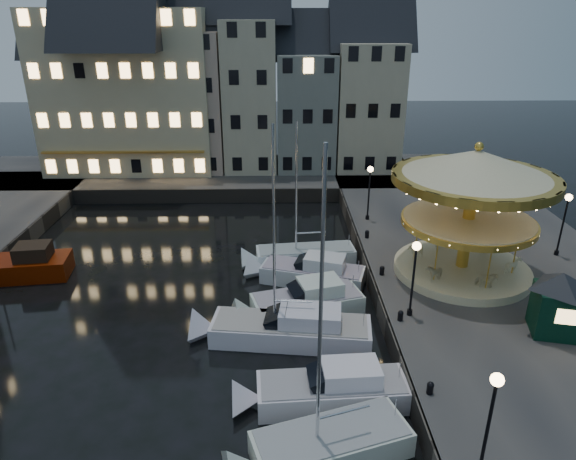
{
  "coord_description": "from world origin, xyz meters",
  "views": [
    {
      "loc": [
        0.39,
        -21.79,
        15.82
      ],
      "look_at": [
        1.0,
        8.0,
        3.2
      ],
      "focal_mm": 32.0,
      "sensor_mm": 36.0,
      "label": 1
    }
  ],
  "objects_px": {
    "motorboat_b": "(323,391)",
    "motorboat_e": "(306,273)",
    "bollard_c": "(382,270)",
    "motorboat_d": "(300,304)",
    "bollard_d": "(367,234)",
    "streetlamp_a": "(491,411)",
    "bollard_b": "(401,315)",
    "carousel": "(473,190)",
    "motorboat_f": "(297,257)",
    "motorboat_c": "(283,329)",
    "bollard_a": "(430,387)",
    "streetlamp_b": "(414,268)",
    "red_fishing_boat": "(14,268)",
    "streetlamp_c": "(369,185)",
    "ticket_kiosk": "(559,293)",
    "streetlamp_d": "(565,216)",
    "motorboat_a": "(317,448)"
  },
  "relations": [
    {
      "from": "bollard_a",
      "to": "streetlamp_c",
      "type": "bearing_deg",
      "value": 88.24
    },
    {
      "from": "streetlamp_b",
      "to": "red_fishing_boat",
      "type": "xyz_separation_m",
      "value": [
        -23.86,
        7.04,
        -3.32
      ]
    },
    {
      "from": "ticket_kiosk",
      "to": "streetlamp_c",
      "type": "bearing_deg",
      "value": 113.54
    },
    {
      "from": "ticket_kiosk",
      "to": "streetlamp_a",
      "type": "bearing_deg",
      "value": -128.44
    },
    {
      "from": "streetlamp_b",
      "to": "motorboat_f",
      "type": "distance_m",
      "value": 10.86
    },
    {
      "from": "carousel",
      "to": "streetlamp_a",
      "type": "bearing_deg",
      "value": -106.19
    },
    {
      "from": "motorboat_b",
      "to": "bollard_a",
      "type": "bearing_deg",
      "value": -12.78
    },
    {
      "from": "motorboat_d",
      "to": "motorboat_e",
      "type": "xyz_separation_m",
      "value": [
        0.54,
        3.72,
        0.0
      ]
    },
    {
      "from": "bollard_c",
      "to": "ticket_kiosk",
      "type": "relative_size",
      "value": 0.15
    },
    {
      "from": "streetlamp_a",
      "to": "streetlamp_d",
      "type": "relative_size",
      "value": 1.0
    },
    {
      "from": "streetlamp_c",
      "to": "streetlamp_d",
      "type": "xyz_separation_m",
      "value": [
        11.3,
        -6.5,
        0.0
      ]
    },
    {
      "from": "bollard_b",
      "to": "motorboat_f",
      "type": "xyz_separation_m",
      "value": [
        -4.94,
        9.16,
        -1.07
      ]
    },
    {
      "from": "streetlamp_d",
      "to": "motorboat_d",
      "type": "distance_m",
      "value": 17.86
    },
    {
      "from": "carousel",
      "to": "bollard_a",
      "type": "bearing_deg",
      "value": -114.52
    },
    {
      "from": "streetlamp_c",
      "to": "motorboat_c",
      "type": "height_order",
      "value": "motorboat_c"
    },
    {
      "from": "bollard_a",
      "to": "motorboat_a",
      "type": "distance_m",
      "value": 5.33
    },
    {
      "from": "streetlamp_a",
      "to": "bollard_d",
      "type": "bearing_deg",
      "value": 91.72
    },
    {
      "from": "streetlamp_b",
      "to": "red_fishing_boat",
      "type": "distance_m",
      "value": 25.1
    },
    {
      "from": "motorboat_b",
      "to": "motorboat_e",
      "type": "bearing_deg",
      "value": 90.68
    },
    {
      "from": "motorboat_d",
      "to": "streetlamp_c",
      "type": "bearing_deg",
      "value": 63.36
    },
    {
      "from": "bollard_c",
      "to": "motorboat_f",
      "type": "height_order",
      "value": "motorboat_f"
    },
    {
      "from": "motorboat_e",
      "to": "red_fishing_boat",
      "type": "height_order",
      "value": "red_fishing_boat"
    },
    {
      "from": "streetlamp_b",
      "to": "motorboat_b",
      "type": "height_order",
      "value": "streetlamp_b"
    },
    {
      "from": "bollard_d",
      "to": "motorboat_c",
      "type": "distance_m",
      "value": 11.92
    },
    {
      "from": "bollard_b",
      "to": "streetlamp_d",
      "type": "bearing_deg",
      "value": 32.22
    },
    {
      "from": "streetlamp_a",
      "to": "red_fishing_boat",
      "type": "height_order",
      "value": "red_fishing_boat"
    },
    {
      "from": "streetlamp_c",
      "to": "carousel",
      "type": "bearing_deg",
      "value": -64.44
    },
    {
      "from": "red_fishing_boat",
      "to": "streetlamp_a",
      "type": "bearing_deg",
      "value": -35.53
    },
    {
      "from": "streetlamp_b",
      "to": "ticket_kiosk",
      "type": "relative_size",
      "value": 1.12
    },
    {
      "from": "motorboat_e",
      "to": "streetlamp_c",
      "type": "bearing_deg",
      "value": 55.79
    },
    {
      "from": "bollard_c",
      "to": "motorboat_c",
      "type": "bearing_deg",
      "value": -141.55
    },
    {
      "from": "motorboat_a",
      "to": "motorboat_b",
      "type": "xyz_separation_m",
      "value": [
        0.45,
        3.07,
        0.1
      ]
    },
    {
      "from": "streetlamp_c",
      "to": "bollard_d",
      "type": "distance_m",
      "value": 4.29
    },
    {
      "from": "bollard_c",
      "to": "motorboat_d",
      "type": "relative_size",
      "value": 0.08
    },
    {
      "from": "bollard_a",
      "to": "streetlamp_b",
      "type": "bearing_deg",
      "value": 84.29
    },
    {
      "from": "motorboat_a",
      "to": "motorboat_f",
      "type": "xyz_separation_m",
      "value": [
        -0.15,
        16.74,
        -0.01
      ]
    },
    {
      "from": "motorboat_e",
      "to": "streetlamp_a",
      "type": "bearing_deg",
      "value": -72.47
    },
    {
      "from": "streetlamp_b",
      "to": "bollard_d",
      "type": "bearing_deg",
      "value": 93.43
    },
    {
      "from": "bollard_b",
      "to": "motorboat_d",
      "type": "distance_m",
      "value": 5.83
    },
    {
      "from": "bollard_d",
      "to": "motorboat_b",
      "type": "distance_m",
      "value": 15.66
    },
    {
      "from": "streetlamp_a",
      "to": "motorboat_b",
      "type": "bearing_deg",
      "value": 134.73
    },
    {
      "from": "motorboat_a",
      "to": "bollard_a",
      "type": "bearing_deg",
      "value": 23.51
    },
    {
      "from": "red_fishing_boat",
      "to": "bollard_d",
      "type": "bearing_deg",
      "value": 7.25
    },
    {
      "from": "streetlamp_c",
      "to": "motorboat_f",
      "type": "height_order",
      "value": "motorboat_f"
    },
    {
      "from": "motorboat_b",
      "to": "motorboat_e",
      "type": "xyz_separation_m",
      "value": [
        -0.13,
        11.06,
        -0.0
      ]
    },
    {
      "from": "bollard_d",
      "to": "motorboat_f",
      "type": "xyz_separation_m",
      "value": [
        -4.94,
        -1.34,
        -1.07
      ]
    },
    {
      "from": "carousel",
      "to": "motorboat_f",
      "type": "bearing_deg",
      "value": 157.59
    },
    {
      "from": "bollard_b",
      "to": "motorboat_e",
      "type": "bearing_deg",
      "value": 124.33
    },
    {
      "from": "bollard_c",
      "to": "motorboat_a",
      "type": "height_order",
      "value": "motorboat_a"
    },
    {
      "from": "streetlamp_a",
      "to": "bollard_b",
      "type": "relative_size",
      "value": 7.32
    }
  ]
}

